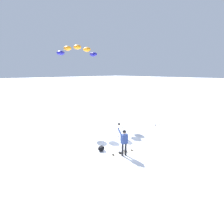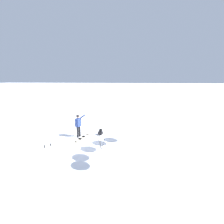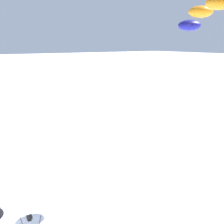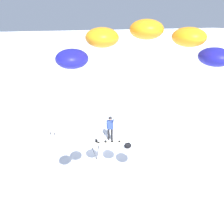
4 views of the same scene
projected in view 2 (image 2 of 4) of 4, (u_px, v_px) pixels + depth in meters
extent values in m
plane|color=white|center=(84.00, 141.00, 9.71)|extent=(300.00, 300.00, 0.00)
cylinder|color=black|center=(80.00, 131.00, 10.46)|extent=(0.14, 0.14, 0.83)
cylinder|color=black|center=(78.00, 132.00, 10.26)|extent=(0.14, 0.14, 0.83)
cube|color=navy|center=(78.00, 122.00, 10.20)|extent=(0.46, 0.37, 0.59)
sphere|color=tan|center=(78.00, 117.00, 10.10)|extent=(0.22, 0.22, 0.22)
sphere|color=black|center=(78.00, 116.00, 10.09)|extent=(0.24, 0.24, 0.24)
cylinder|color=navy|center=(82.00, 117.00, 10.16)|extent=(0.25, 0.54, 0.41)
cylinder|color=navy|center=(76.00, 123.00, 10.03)|extent=(0.09, 0.09, 0.59)
cube|color=beige|center=(82.00, 138.00, 10.20)|extent=(1.55, 0.67, 0.02)
cylinder|color=beige|center=(88.00, 134.00, 10.88)|extent=(0.27, 0.27, 0.02)
cylinder|color=beige|center=(75.00, 142.00, 9.51)|extent=(0.27, 0.27, 0.02)
cube|color=black|center=(84.00, 136.00, 10.38)|extent=(0.19, 0.23, 0.08)
cube|color=black|center=(80.00, 139.00, 9.99)|extent=(0.19, 0.23, 0.08)
ellipsoid|color=black|center=(100.00, 133.00, 10.81)|extent=(0.50, 0.40, 0.33)
cube|color=black|center=(100.00, 131.00, 10.78)|extent=(0.30, 0.24, 0.08)
cylinder|color=#262628|center=(104.00, 141.00, 8.41)|extent=(0.05, 0.38, 1.17)
cylinder|color=#262628|center=(100.00, 140.00, 8.58)|extent=(0.33, 0.23, 1.17)
cylinder|color=#262628|center=(99.00, 142.00, 8.28)|extent=(0.36, 0.17, 1.17)
cube|color=black|center=(101.00, 131.00, 8.29)|extent=(0.10, 0.10, 0.06)
cube|color=black|center=(101.00, 130.00, 8.27)|extent=(0.12, 0.16, 0.10)
cylinder|color=gray|center=(46.00, 158.00, 6.55)|extent=(0.21, 0.21, 1.21)
cylinder|color=black|center=(45.00, 147.00, 6.42)|extent=(0.05, 0.05, 0.14)
cylinder|color=gray|center=(52.00, 155.00, 6.74)|extent=(0.13, 0.26, 1.21)
cylinder|color=black|center=(51.00, 145.00, 6.62)|extent=(0.05, 0.05, 0.14)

